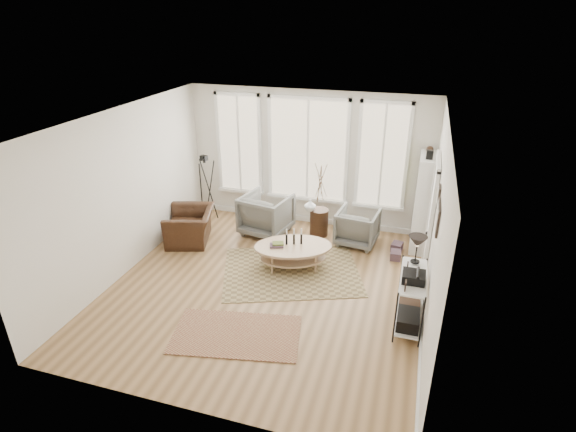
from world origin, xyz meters
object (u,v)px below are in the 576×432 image
(bookcase, at_px, (423,203))
(side_table, at_px, (320,201))
(armchair_left, at_px, (266,214))
(armchair_right, at_px, (357,227))
(coffee_table, at_px, (293,250))
(low_shelf, at_px, (411,294))
(accent_chair, at_px, (190,226))

(bookcase, distance_m, side_table, 2.03)
(armchair_left, distance_m, armchair_right, 1.92)
(coffee_table, relative_size, armchair_right, 2.03)
(bookcase, xyz_separation_m, side_table, (-2.02, -0.07, -0.18))
(armchair_left, bearing_deg, low_shelf, 154.86)
(armchair_left, relative_size, armchair_right, 1.19)
(coffee_table, distance_m, armchair_left, 1.50)
(armchair_right, distance_m, accent_chair, 3.39)
(bookcase, height_order, low_shelf, bookcase)
(accent_chair, bearing_deg, bookcase, 86.40)
(bookcase, distance_m, armchair_left, 3.17)
(armchair_right, bearing_deg, accent_chair, 21.56)
(bookcase, relative_size, armchair_left, 2.16)
(low_shelf, bearing_deg, bookcase, 88.72)
(bookcase, bearing_deg, side_table, -178.07)
(side_table, distance_m, accent_chair, 2.69)
(low_shelf, relative_size, armchair_right, 1.63)
(armchair_left, height_order, side_table, side_table)
(armchair_right, bearing_deg, bookcase, -163.09)
(bookcase, height_order, armchair_left, bookcase)
(bookcase, bearing_deg, armchair_left, -174.64)
(bookcase, bearing_deg, accent_chair, -166.36)
(low_shelf, bearing_deg, accent_chair, 162.03)
(side_table, xyz_separation_m, accent_chair, (-2.45, -1.02, -0.44))
(coffee_table, relative_size, armchair_left, 1.71)
(armchair_right, bearing_deg, side_table, -3.43)
(coffee_table, distance_m, armchair_right, 1.61)
(low_shelf, height_order, side_table, side_table)
(low_shelf, xyz_separation_m, coffee_table, (-2.14, 1.04, -0.16))
(coffee_table, distance_m, accent_chair, 2.32)
(low_shelf, xyz_separation_m, side_table, (-1.97, 2.45, 0.27))
(bookcase, xyz_separation_m, coffee_table, (-2.19, -1.48, -0.61))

